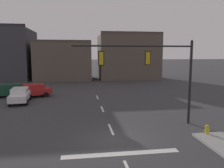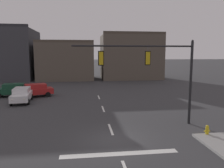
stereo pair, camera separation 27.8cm
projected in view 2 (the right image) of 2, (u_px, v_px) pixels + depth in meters
name	position (u px, v px, depth m)	size (l,w,h in m)	color
ground_plane	(115.00, 140.00, 14.03)	(400.00, 400.00, 0.00)	#353538
stop_bar_paint	(120.00, 154.00, 12.06)	(6.40, 0.50, 0.01)	silver
lane_centreline	(111.00, 129.00, 15.99)	(0.16, 26.40, 0.01)	silver
signal_mast_near_side	(156.00, 67.00, 16.36)	(8.90, 0.38, 6.37)	black
car_lot_nearside	(35.00, 90.00, 27.95)	(4.75, 3.22, 1.61)	#A81E1E
car_lot_middle	(22.00, 95.00, 24.80)	(2.25, 4.58, 1.61)	silver
car_lot_farside	(13.00, 90.00, 28.27)	(4.62, 2.38, 1.61)	#143D28
fire_hydrant	(207.00, 131.00, 14.59)	(0.40, 0.30, 0.75)	gold
building_row	(71.00, 58.00, 47.55)	(34.45, 12.06, 10.77)	#38383D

